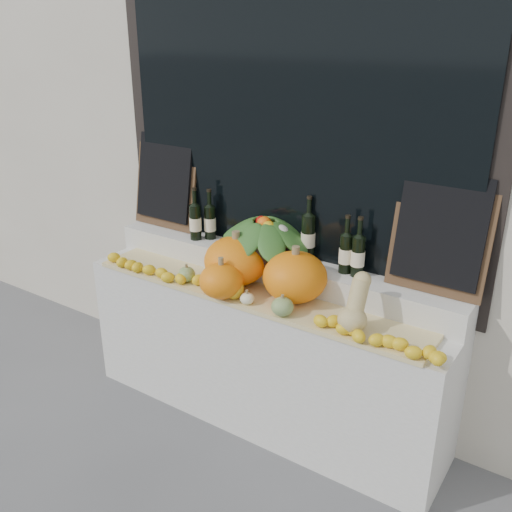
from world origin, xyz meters
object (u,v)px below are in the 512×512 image
Objects in this scene: pumpkin_left at (236,261)px; butternut_squash at (355,308)px; wine_bottle_tall at (308,237)px; pumpkin_right at (295,277)px; produce_bowl at (264,236)px.

butternut_squash reaches higher than pumpkin_left.
pumpkin_left is at bearing 171.29° from butternut_squash.
wine_bottle_tall is at bearing 38.33° from pumpkin_left.
pumpkin_right is at bearing 163.79° from butternut_squash.
pumpkin_right is at bearing -0.57° from pumpkin_left.
wine_bottle_tall is at bearing 104.71° from pumpkin_right.
pumpkin_left is 1.29× the size of butternut_squash.
pumpkin_left is 0.98× the size of wine_bottle_tall.
wine_bottle_tall reaches higher than produce_bowl.
pumpkin_right is 1.22× the size of butternut_squash.
butternut_squash is at bearing -22.67° from produce_bowl.
pumpkin_right is (0.40, -0.00, -0.00)m from pumpkin_left.
wine_bottle_tall is (-0.07, 0.26, 0.14)m from pumpkin_right.
pumpkin_left is at bearing 179.43° from pumpkin_right.
pumpkin_left is 0.60× the size of produce_bowl.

